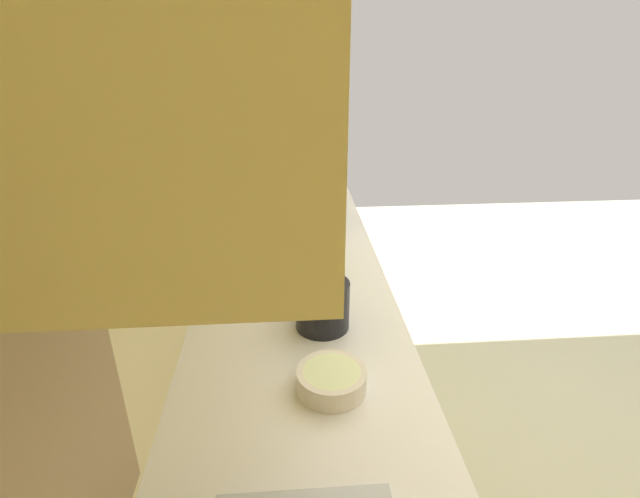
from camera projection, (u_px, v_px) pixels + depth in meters
name	position (u px, v px, depth m)	size (l,w,h in m)	color
ground_plane	(545.00, 420.00, 2.28)	(6.04, 6.04, 0.00)	beige
wall_back	(176.00, 139.00, 1.60)	(3.90, 0.12, 2.72)	beige
counter_run	(297.00, 417.00, 1.69)	(3.06, 0.66, 0.89)	#D9C971
window_back_wall	(1.00, 456.00, 0.48)	(0.55, 0.02, 0.70)	#997A4C
oven_range	(291.00, 222.00, 3.35)	(0.63, 0.68, 1.07)	black
microwave	(285.00, 189.00, 2.20)	(0.53, 0.35, 0.26)	white
bowl	(332.00, 379.00, 1.16)	(0.17, 0.17, 0.06)	silver
kettle	(322.00, 304.00, 1.39)	(0.21, 0.16, 0.17)	black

